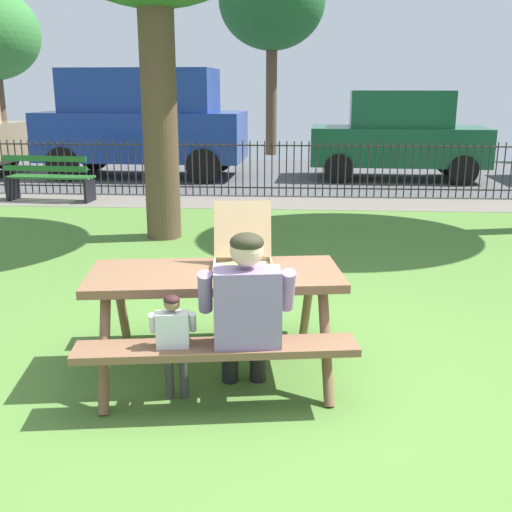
% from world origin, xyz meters
% --- Properties ---
extents(ground, '(28.00, 11.98, 0.02)m').
position_xyz_m(ground, '(0.00, 1.99, -0.01)').
color(ground, '#527D34').
extents(cobblestone_walkway, '(28.00, 1.40, 0.01)m').
position_xyz_m(cobblestone_walkway, '(0.00, 7.28, -0.00)').
color(cobblestone_walkway, slate).
extents(street_asphalt, '(28.00, 6.24, 0.01)m').
position_xyz_m(street_asphalt, '(0.00, 11.10, -0.01)').
color(street_asphalt, '#515154').
extents(picnic_table_foreground, '(1.99, 1.72, 0.79)m').
position_xyz_m(picnic_table_foreground, '(-0.51, 0.31, 0.60)').
color(picnic_table_foreground, brown).
rests_on(picnic_table_foreground, ground).
extents(pizza_box_open, '(0.47, 0.55, 0.46)m').
position_xyz_m(pizza_box_open, '(-0.32, 0.41, 0.86)').
color(pizza_box_open, tan).
rests_on(pizza_box_open, picnic_table_foreground).
extents(adult_at_table, '(0.63, 0.63, 1.19)m').
position_xyz_m(adult_at_table, '(-0.24, -0.16, 0.66)').
color(adult_at_table, black).
rests_on(adult_at_table, ground).
extents(child_at_table, '(0.31, 0.30, 0.80)m').
position_xyz_m(child_at_table, '(-0.70, -0.26, 0.49)').
color(child_at_table, '#3C3C3C').
rests_on(child_at_table, ground).
extents(iron_fence_streetside, '(21.00, 0.03, 1.06)m').
position_xyz_m(iron_fence_streetside, '(0.00, 7.98, 0.54)').
color(iron_fence_streetside, '#2D2823').
rests_on(iron_fence_streetside, ground).
extents(park_bench_left, '(1.63, 0.59, 0.85)m').
position_xyz_m(park_bench_left, '(-4.50, 7.14, 0.42)').
color(park_bench_left, '#266927').
rests_on(park_bench_left, ground).
extents(parked_car_center, '(4.77, 2.22, 2.46)m').
position_xyz_m(parked_car_center, '(-3.55, 10.49, 1.31)').
color(parked_car_center, navy).
rests_on(parked_car_center, ground).
extents(parked_car_right, '(3.99, 2.01, 1.98)m').
position_xyz_m(parked_car_right, '(2.35, 10.49, 1.01)').
color(parked_car_right, '#165332').
rests_on(parked_car_right, ground).
extents(far_tree_midleft, '(3.16, 3.16, 5.96)m').
position_xyz_m(far_tree_midleft, '(-0.77, 15.59, 4.49)').
color(far_tree_midleft, brown).
rests_on(far_tree_midleft, ground).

